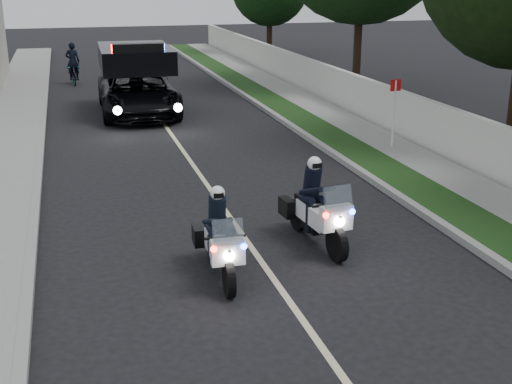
# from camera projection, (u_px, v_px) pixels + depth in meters

# --- Properties ---
(ground) EXTENTS (120.00, 120.00, 0.00)m
(ground) POSITION_uv_depth(u_px,v_px,m) (303.00, 321.00, 10.28)
(ground) COLOR black
(ground) RESTS_ON ground
(curb_right) EXTENTS (0.20, 60.00, 0.15)m
(curb_right) POSITION_uv_depth(u_px,v_px,m) (320.00, 145.00, 20.46)
(curb_right) COLOR gray
(curb_right) RESTS_ON ground
(grass_verge) EXTENTS (1.20, 60.00, 0.16)m
(grass_verge) POSITION_uv_depth(u_px,v_px,m) (341.00, 143.00, 20.64)
(grass_verge) COLOR #193814
(grass_verge) RESTS_ON ground
(sidewalk_right) EXTENTS (1.40, 60.00, 0.16)m
(sidewalk_right) POSITION_uv_depth(u_px,v_px,m) (379.00, 140.00, 20.98)
(sidewalk_right) COLOR gray
(sidewalk_right) RESTS_ON ground
(property_wall) EXTENTS (0.22, 60.00, 1.50)m
(property_wall) POSITION_uv_depth(u_px,v_px,m) (410.00, 117.00, 21.03)
(property_wall) COLOR beige
(property_wall) RESTS_ON ground
(curb_left) EXTENTS (0.20, 60.00, 0.15)m
(curb_left) POSITION_uv_depth(u_px,v_px,m) (39.00, 165.00, 18.34)
(curb_left) COLOR gray
(curb_left) RESTS_ON ground
(lane_marking) EXTENTS (0.12, 50.00, 0.01)m
(lane_marking) POSITION_uv_depth(u_px,v_px,m) (187.00, 156.00, 19.42)
(lane_marking) COLOR #BFB78C
(lane_marking) RESTS_ON ground
(police_moto_left) EXTENTS (0.76, 1.94, 1.63)m
(police_moto_left) POSITION_uv_depth(u_px,v_px,m) (220.00, 276.00, 11.81)
(police_moto_left) COLOR silver
(police_moto_left) RESTS_ON ground
(police_moto_right) EXTENTS (0.91, 2.12, 1.75)m
(police_moto_right) POSITION_uv_depth(u_px,v_px,m) (316.00, 244.00, 13.19)
(police_moto_right) COLOR silver
(police_moto_right) RESTS_ON ground
(police_suv) EXTENTS (2.90, 6.04, 2.91)m
(police_suv) POSITION_uv_depth(u_px,v_px,m) (139.00, 114.00, 25.26)
(police_suv) COLOR black
(police_suv) RESTS_ON ground
(bicycle) EXTENTS (0.66, 1.71, 0.88)m
(bicycle) POSITION_uv_depth(u_px,v_px,m) (75.00, 84.00, 31.94)
(bicycle) COLOR black
(bicycle) RESTS_ON ground
(cyclist) EXTENTS (0.69, 0.51, 1.77)m
(cyclist) POSITION_uv_depth(u_px,v_px,m) (75.00, 84.00, 31.94)
(cyclist) COLOR black
(cyclist) RESTS_ON ground
(sign_post) EXTENTS (0.36, 0.36, 2.21)m
(sign_post) POSITION_uv_depth(u_px,v_px,m) (391.00, 151.00, 20.03)
(sign_post) COLOR #A90C27
(sign_post) RESTS_ON ground
(tree_right_c) EXTENTS (6.63, 6.63, 10.81)m
(tree_right_c) POSITION_uv_depth(u_px,v_px,m) (510.00, 147.00, 20.54)
(tree_right_c) COLOR black
(tree_right_c) RESTS_ON ground
(tree_right_d) EXTENTS (8.61, 8.61, 13.10)m
(tree_right_d) POSITION_uv_depth(u_px,v_px,m) (356.00, 88.00, 30.89)
(tree_right_d) COLOR #193D14
(tree_right_d) RESTS_ON ground
(tree_right_e) EXTENTS (5.48, 5.48, 8.20)m
(tree_right_e) POSITION_uv_depth(u_px,v_px,m) (269.00, 54.00, 43.55)
(tree_right_e) COLOR black
(tree_right_e) RESTS_ON ground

